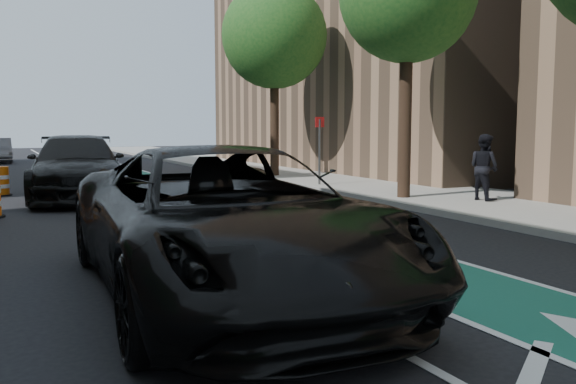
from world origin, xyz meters
TOP-DOWN VIEW (x-y plane):
  - ground at (0.00, 0.00)m, footprint 120.00×120.00m
  - bike_lane at (3.00, 10.00)m, footprint 2.00×90.00m
  - buffer_strip at (1.50, 10.00)m, footprint 1.40×90.00m
  - sidewalk_right at (9.50, 10.00)m, footprint 5.00×90.00m
  - curb_right at (7.05, 10.00)m, footprint 0.12×90.00m
  - tree_r_d at (7.90, 16.00)m, footprint 4.20×4.20m
  - sign_post at (7.60, 12.00)m, footprint 0.35×0.08m
  - suv_near at (0.00, 0.78)m, footprint 3.47×7.01m
  - suv_far at (-0.32, 12.64)m, footprint 3.41×6.77m
  - pedestrian at (9.42, 6.06)m, footprint 0.73×0.91m
  - barrel_c at (-2.40, 14.50)m, footprint 0.67×0.67m

SIDE VIEW (x-z plane):
  - ground at x=0.00m, z-range 0.00..0.00m
  - buffer_strip at x=1.50m, z-range 0.00..0.01m
  - bike_lane at x=3.00m, z-range 0.00..0.01m
  - sidewalk_right at x=9.50m, z-range 0.00..0.15m
  - curb_right at x=7.05m, z-range 0.00..0.16m
  - barrel_c at x=-2.40m, z-range -0.03..0.88m
  - suv_far at x=-0.32m, z-range 0.00..1.89m
  - suv_near at x=0.00m, z-range 0.00..1.91m
  - pedestrian at x=9.42m, z-range 0.15..1.95m
  - sign_post at x=7.60m, z-range 0.11..2.59m
  - tree_r_d at x=7.90m, z-range 1.82..9.72m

